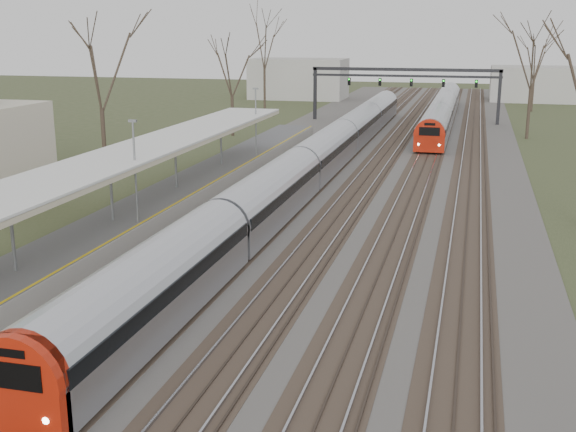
# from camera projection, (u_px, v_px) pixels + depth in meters

# --- Properties ---
(track_bed) EXTENTS (24.00, 160.00, 0.22)m
(track_bed) POSITION_uv_depth(u_px,v_px,m) (363.00, 171.00, 53.48)
(track_bed) COLOR #474442
(track_bed) RESTS_ON ground
(platform) EXTENTS (3.50, 69.00, 1.00)m
(platform) POSITION_uv_depth(u_px,v_px,m) (144.00, 214.00, 39.22)
(platform) COLOR #9E9B93
(platform) RESTS_ON ground
(canopy) EXTENTS (4.10, 50.00, 3.11)m
(canopy) POSITION_uv_depth(u_px,v_px,m) (99.00, 166.00, 34.13)
(canopy) COLOR slate
(canopy) RESTS_ON platform
(signal_gantry) EXTENTS (21.00, 0.59, 6.08)m
(signal_gantry) POSITION_uv_depth(u_px,v_px,m) (405.00, 79.00, 80.36)
(signal_gantry) COLOR black
(signal_gantry) RESTS_ON ground
(tree_west_far) EXTENTS (5.50, 5.50, 11.33)m
(tree_west_far) POSITION_uv_depth(u_px,v_px,m) (99.00, 63.00, 49.10)
(tree_west_far) COLOR #2D231C
(tree_west_far) RESTS_ON ground
(train_near) EXTENTS (2.62, 75.21, 3.05)m
(train_near) POSITION_uv_depth(u_px,v_px,m) (324.00, 153.00, 52.73)
(train_near) COLOR #A9ACB4
(train_near) RESTS_ON ground
(train_far) EXTENTS (2.62, 45.21, 3.05)m
(train_far) POSITION_uv_depth(u_px,v_px,m) (442.00, 110.00, 80.67)
(train_far) COLOR #A9ACB4
(train_far) RESTS_ON ground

